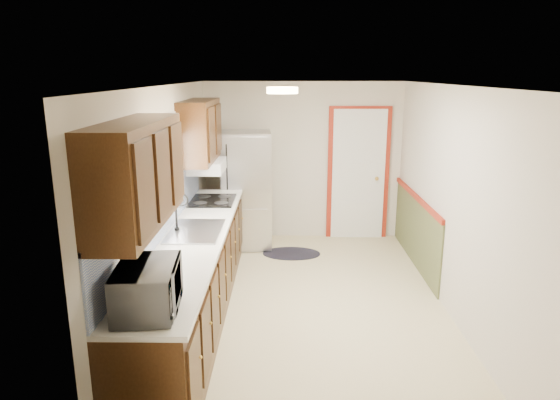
{
  "coord_description": "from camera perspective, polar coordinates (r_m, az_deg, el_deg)",
  "views": [
    {
      "loc": [
        -0.27,
        -5.07,
        2.53
      ],
      "look_at": [
        -0.33,
        0.3,
        1.15
      ],
      "focal_mm": 32.0,
      "sensor_mm": 36.0,
      "label": 1
    }
  ],
  "objects": [
    {
      "name": "cooktop",
      "position": [
        6.37,
        -7.7,
        -0.06
      ],
      "size": [
        0.55,
        0.65,
        0.02
      ],
      "primitive_type": "cube",
      "color": "black",
      "rests_on": "kitchen_run"
    },
    {
      "name": "rug",
      "position": [
        7.19,
        1.32,
        -6.13
      ],
      "size": [
        0.84,
        0.56,
        0.01
      ],
      "primitive_type": "ellipsoid",
      "rotation": [
        0.0,
        0.0,
        -0.03
      ],
      "color": "black",
      "rests_on": "ground"
    },
    {
      "name": "ceiling_fixture",
      "position": [
        4.87,
        0.26,
        12.43
      ],
      "size": [
        0.3,
        0.3,
        0.06
      ],
      "primitive_type": "cylinder",
      "color": "#FFD88C",
      "rests_on": "room_shell"
    },
    {
      "name": "back_wall_trim",
      "position": [
        7.56,
        10.23,
        1.66
      ],
      "size": [
        1.12,
        2.3,
        2.08
      ],
      "color": "maroon",
      "rests_on": "ground"
    },
    {
      "name": "room_shell",
      "position": [
        5.24,
        3.54,
        -0.29
      ],
      "size": [
        3.2,
        5.2,
        2.52
      ],
      "color": "beige",
      "rests_on": "ground"
    },
    {
      "name": "kitchen_run",
      "position": [
        5.17,
        -10.24,
        -5.26
      ],
      "size": [
        0.63,
        4.0,
        2.2
      ],
      "color": "#311B0B",
      "rests_on": "ground"
    },
    {
      "name": "microwave",
      "position": [
        3.54,
        -14.91,
        -9.19
      ],
      "size": [
        0.38,
        0.62,
        0.4
      ],
      "primitive_type": "imported",
      "rotation": [
        0.0,
        0.0,
        1.66
      ],
      "color": "white",
      "rests_on": "kitchen_run"
    },
    {
      "name": "refrigerator",
      "position": [
        7.33,
        -3.85,
        1.17
      ],
      "size": [
        0.76,
        0.74,
        1.71
      ],
      "rotation": [
        0.0,
        0.0,
        0.07
      ],
      "color": "#B7B7BC",
      "rests_on": "ground"
    }
  ]
}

